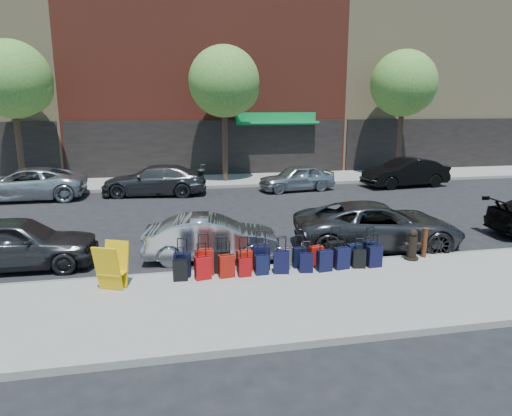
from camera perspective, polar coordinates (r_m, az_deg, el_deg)
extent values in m
plane|color=black|center=(16.47, -1.11, -2.38)|extent=(120.00, 120.00, 0.00)
cube|color=gray|center=(10.47, 5.44, -11.14)|extent=(60.00, 4.00, 0.15)
cube|color=gray|center=(26.14, -5.07, 3.42)|extent=(60.00, 4.00, 0.15)
cube|color=gray|center=(12.27, 2.70, -7.41)|extent=(60.00, 0.08, 0.15)
cube|color=gray|center=(24.16, -4.53, 2.66)|extent=(60.00, 0.08, 0.15)
cube|color=maroon|center=(34.23, -7.07, 22.27)|extent=(17.00, 12.00, 20.00)
cube|color=black|center=(27.86, -5.60, 7.36)|extent=(16.66, 0.15, 3.40)
cube|color=#0E803D|center=(28.11, 2.69, 10.52)|extent=(5.00, 0.91, 0.27)
cube|color=#0E803D|center=(28.39, 2.54, 11.25)|extent=(5.00, 0.10, 0.60)
cube|color=tan|center=(38.84, 18.73, 19.09)|extent=(15.00, 12.00, 18.00)
cube|color=black|center=(33.51, 23.00, 7.33)|extent=(14.70, 0.15, 3.40)
cylinder|color=black|center=(26.20, -27.54, 7.51)|extent=(0.30, 0.30, 4.80)
sphere|color=#3D7326|center=(26.16, -28.23, 13.98)|extent=(3.80, 3.80, 3.80)
sphere|color=#3D7326|center=(25.99, -26.84, 13.29)|extent=(2.58, 2.58, 2.58)
cylinder|color=black|center=(25.42, -3.92, 8.80)|extent=(0.30, 0.30, 4.80)
sphere|color=#3D7326|center=(25.39, -4.02, 15.50)|extent=(3.80, 3.80, 3.80)
sphere|color=#3D7326|center=(25.46, -2.63, 14.65)|extent=(2.58, 2.58, 2.58)
cylinder|color=black|center=(28.75, 17.56, 8.70)|extent=(0.30, 0.30, 4.80)
sphere|color=#3D7326|center=(28.73, 17.97, 14.61)|extent=(3.80, 3.80, 3.80)
sphere|color=#3D7326|center=(29.01, 18.98, 13.77)|extent=(2.58, 2.58, 2.58)
cube|color=black|center=(11.48, -9.18, -7.02)|extent=(0.44, 0.29, 0.61)
cylinder|color=black|center=(11.27, -9.30, -3.87)|extent=(0.23, 0.07, 0.03)
cube|color=#A3120A|center=(11.49, -6.48, -6.77)|extent=(0.46, 0.28, 0.66)
cylinder|color=black|center=(11.28, -6.57, -3.36)|extent=(0.25, 0.05, 0.03)
cube|color=black|center=(11.61, -4.26, -6.72)|extent=(0.42, 0.29, 0.58)
cylinder|color=black|center=(11.42, -4.31, -3.74)|extent=(0.22, 0.07, 0.03)
cube|color=#B4170B|center=(11.64, -1.46, -6.66)|extent=(0.40, 0.25, 0.57)
cylinder|color=black|center=(11.45, -1.47, -3.77)|extent=(0.21, 0.06, 0.03)
cube|color=black|center=(11.78, 0.66, -6.23)|extent=(0.44, 0.25, 0.64)
cylinder|color=black|center=(11.57, 0.67, -2.96)|extent=(0.24, 0.04, 0.03)
cube|color=#404045|center=(11.85, 3.37, -6.40)|extent=(0.38, 0.24, 0.54)
cylinder|color=black|center=(11.67, 3.41, -3.68)|extent=(0.20, 0.06, 0.03)
cube|color=black|center=(12.02, 5.46, -6.16)|extent=(0.36, 0.21, 0.53)
cylinder|color=black|center=(11.85, 5.52, -3.51)|extent=(0.20, 0.04, 0.03)
cube|color=#B0130B|center=(12.16, 7.50, -5.98)|extent=(0.39, 0.27, 0.54)
cylinder|color=black|center=(11.99, 7.58, -3.33)|extent=(0.20, 0.07, 0.03)
cube|color=black|center=(12.27, 9.93, -5.63)|extent=(0.44, 0.26, 0.65)
cylinder|color=black|center=(12.07, 10.05, -2.47)|extent=(0.24, 0.04, 0.03)
cube|color=black|center=(12.47, 12.13, -5.65)|extent=(0.40, 0.26, 0.56)
cylinder|color=black|center=(12.29, 12.27, -2.99)|extent=(0.21, 0.06, 0.03)
cube|color=black|center=(12.68, 14.13, -5.31)|extent=(0.44, 0.30, 0.61)
cylinder|color=black|center=(12.50, 14.30, -2.45)|extent=(0.23, 0.08, 0.03)
cube|color=black|center=(11.26, -9.44, -7.69)|extent=(0.36, 0.22, 0.51)
cylinder|color=black|center=(11.08, -9.54, -5.00)|extent=(0.20, 0.04, 0.03)
cube|color=#9D0A0C|center=(11.25, -6.66, -7.47)|extent=(0.42, 0.29, 0.56)
cylinder|color=black|center=(11.06, -6.75, -4.49)|extent=(0.22, 0.07, 0.03)
cube|color=maroon|center=(11.33, -3.71, -7.25)|extent=(0.41, 0.28, 0.56)
cylinder|color=black|center=(11.14, -3.75, -4.28)|extent=(0.22, 0.07, 0.03)
cube|color=maroon|center=(11.37, -1.44, -7.40)|extent=(0.33, 0.21, 0.47)
cylinder|color=black|center=(11.21, -1.45, -4.94)|extent=(0.18, 0.05, 0.03)
cube|color=black|center=(11.49, 0.74, -7.12)|extent=(0.34, 0.20, 0.49)
cylinder|color=black|center=(11.32, 0.75, -4.56)|extent=(0.19, 0.04, 0.03)
cube|color=black|center=(11.58, 3.18, -6.77)|extent=(0.42, 0.30, 0.57)
cylinder|color=black|center=(11.39, 3.22, -3.81)|extent=(0.22, 0.07, 0.03)
cube|color=black|center=(11.71, 6.28, -6.81)|extent=(0.36, 0.25, 0.50)
cylinder|color=black|center=(11.54, 6.35, -4.29)|extent=(0.19, 0.06, 0.03)
cube|color=black|center=(11.84, 8.55, -6.52)|extent=(0.39, 0.26, 0.55)
cylinder|color=black|center=(11.65, 8.65, -3.74)|extent=(0.21, 0.06, 0.03)
cube|color=black|center=(12.06, 10.67, -6.19)|extent=(0.41, 0.28, 0.56)
cylinder|color=black|center=(11.88, 10.79, -3.39)|extent=(0.22, 0.07, 0.03)
cube|color=black|center=(12.24, 12.76, -6.20)|extent=(0.36, 0.26, 0.49)
cylinder|color=black|center=(12.08, 12.88, -3.83)|extent=(0.19, 0.07, 0.03)
cube|color=black|center=(12.40, 14.55, -5.89)|extent=(0.39, 0.24, 0.55)
cylinder|color=black|center=(12.22, 14.71, -3.21)|extent=(0.21, 0.05, 0.03)
cylinder|color=black|center=(13.35, 18.82, -5.94)|extent=(0.39, 0.39, 0.06)
cylinder|color=black|center=(13.25, 18.93, -4.57)|extent=(0.26, 0.26, 0.60)
sphere|color=black|center=(13.15, 19.04, -3.01)|extent=(0.24, 0.24, 0.24)
cylinder|color=black|center=(13.23, 18.95, -4.31)|extent=(0.44, 0.18, 0.11)
cylinder|color=#38190C|center=(13.54, 20.32, -4.11)|extent=(0.14, 0.14, 0.82)
cylinder|color=#38190C|center=(13.44, 20.46, -2.44)|extent=(0.15, 0.15, 0.04)
cube|color=#E0AC0C|center=(10.90, -18.08, -7.25)|extent=(0.65, 0.49, 1.07)
cube|color=#E0AC0C|center=(11.22, -17.07, -6.62)|extent=(0.65, 0.49, 1.07)
cube|color=#E0AC0C|center=(11.11, -17.51, -7.72)|extent=(0.70, 0.60, 0.02)
imported|color=#2F2F31|center=(13.78, -27.86, -3.86)|extent=(4.24, 1.80, 1.43)
imported|color=#B1B3B8|center=(13.00, -5.54, -3.73)|extent=(3.93, 1.74, 1.25)
imported|color=#343436|center=(14.43, 14.97, -2.12)|extent=(5.33, 2.97, 1.41)
imported|color=silver|center=(23.59, -26.86, 2.70)|extent=(5.34, 2.47, 1.48)
imported|color=#373739|center=(22.70, -12.59, 3.40)|extent=(5.24, 2.71, 1.45)
imported|color=#B0B3B7|center=(23.43, 5.10, 3.78)|extent=(4.05, 2.08, 1.32)
imported|color=black|center=(25.76, 18.15, 4.23)|extent=(4.73, 2.05, 1.51)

